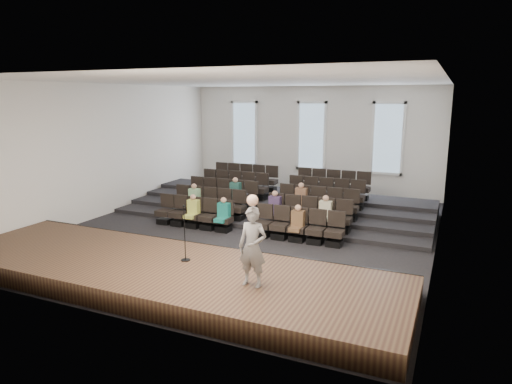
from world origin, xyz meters
TOP-DOWN VIEW (x-y plane):
  - ground at (0.00, 0.00)m, footprint 14.00×14.00m
  - ceiling at (0.00, 0.00)m, footprint 12.00×14.00m
  - wall_back at (0.00, 7.02)m, footprint 12.00×0.04m
  - wall_front at (0.00, -7.02)m, footprint 12.00×0.04m
  - wall_left at (-6.02, 0.00)m, footprint 0.04×14.00m
  - wall_right at (6.02, 0.00)m, footprint 0.04×14.00m
  - stage at (0.00, -5.10)m, footprint 11.80×3.60m
  - stage_lip at (0.00, -3.33)m, footprint 11.80×0.06m
  - risers at (0.00, 3.17)m, footprint 11.80×4.80m
  - seating_rows at (-0.00, 1.54)m, footprint 6.80×4.70m
  - windows at (0.00, 6.95)m, footprint 8.44×0.10m
  - audience at (0.00, 0.32)m, footprint 5.45×2.64m
  - speaker at (2.53, -5.39)m, footprint 0.64×0.43m
  - mic_stand at (0.36, -4.66)m, footprint 0.24×0.24m

SIDE VIEW (x-z plane):
  - ground at x=0.00m, z-range 0.00..0.00m
  - risers at x=0.00m, z-range -0.10..0.50m
  - stage at x=0.00m, z-range 0.00..0.50m
  - stage_lip at x=0.00m, z-range -0.01..0.51m
  - seating_rows at x=0.00m, z-range -0.15..1.52m
  - audience at x=0.00m, z-range 0.26..1.36m
  - mic_stand at x=0.36m, z-range 0.21..1.64m
  - speaker at x=2.53m, z-range 0.50..2.24m
  - wall_back at x=0.00m, z-range 0.00..5.00m
  - wall_front at x=0.00m, z-range 0.00..5.00m
  - wall_left at x=-6.02m, z-range 0.00..5.00m
  - wall_right at x=6.02m, z-range 0.00..5.00m
  - windows at x=0.00m, z-range 1.08..4.32m
  - ceiling at x=0.00m, z-range 5.00..5.02m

